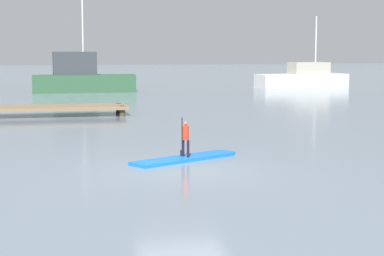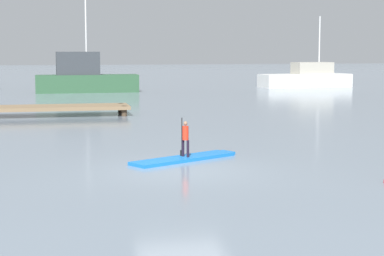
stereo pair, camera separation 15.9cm
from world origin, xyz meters
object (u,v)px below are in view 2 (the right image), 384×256
(paddler_child_solo, at_px, (185,137))
(motor_boat_small_navy, at_px, (84,77))
(paddleboard_near, at_px, (185,158))
(fishing_boat_green_midground, at_px, (307,78))

(paddler_child_solo, distance_m, motor_boat_small_navy, 32.44)
(paddleboard_near, xyz_separation_m, fishing_boat_green_midground, (18.16, 35.86, 0.76))
(fishing_boat_green_midground, bearing_deg, motor_boat_small_navy, -169.98)
(paddler_child_solo, distance_m, fishing_boat_green_midground, 40.18)
(paddler_child_solo, height_order, motor_boat_small_navy, motor_boat_small_navy)
(fishing_boat_green_midground, xyz_separation_m, motor_boat_small_navy, (-19.43, -3.43, 0.36))
(motor_boat_small_navy, bearing_deg, paddleboard_near, -87.75)
(paddleboard_near, xyz_separation_m, paddler_child_solo, (0.01, 0.02, 0.66))
(paddleboard_near, bearing_deg, paddler_child_solo, 69.71)
(fishing_boat_green_midground, bearing_deg, paddleboard_near, -116.86)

